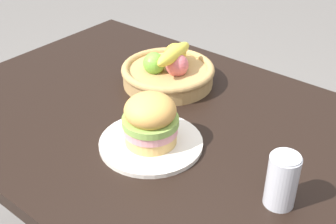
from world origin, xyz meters
TOP-DOWN VIEW (x-y plane):
  - dining_table at (0.00, 0.00)m, footprint 1.40×0.90m
  - plate at (0.01, -0.11)m, footprint 0.26×0.26m
  - sandwich at (0.01, -0.11)m, footprint 0.14×0.14m
  - soda_can at (0.36, -0.09)m, footprint 0.07×0.07m
  - fruit_basket at (-0.16, 0.17)m, footprint 0.29×0.29m

SIDE VIEW (x-z plane):
  - dining_table at x=0.00m, z-range 0.27..1.02m
  - plate at x=0.01m, z-range 0.75..0.76m
  - fruit_basket at x=-0.16m, z-range 0.72..0.86m
  - soda_can at x=0.36m, z-range 0.75..0.88m
  - sandwich at x=0.01m, z-range 0.76..0.89m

